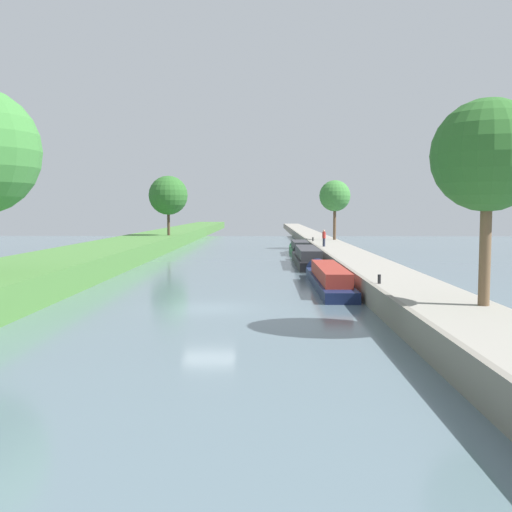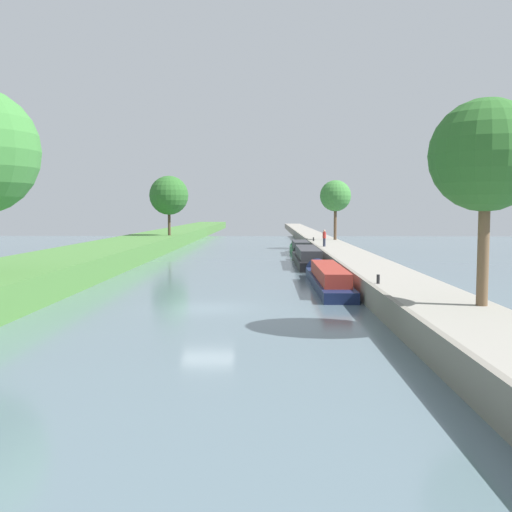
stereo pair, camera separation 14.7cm
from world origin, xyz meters
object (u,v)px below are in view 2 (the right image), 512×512
at_px(narrowboat_navy, 327,277).
at_px(narrowboat_black, 307,257).
at_px(narrowboat_green, 300,248).
at_px(person_walking, 324,238).
at_px(mooring_bollard_far, 313,239).
at_px(mooring_bollard_near, 378,279).

height_order(narrowboat_navy, narrowboat_black, narrowboat_black).
height_order(narrowboat_green, person_walking, person_walking).
bearing_deg(narrowboat_green, person_walking, -71.66).
relative_size(narrowboat_black, mooring_bollard_far, 31.83).
distance_m(narrowboat_black, mooring_bollard_near, 23.15).
relative_size(narrowboat_navy, narrowboat_green, 1.42).
height_order(person_walking, mooring_bollard_near, person_walking).
bearing_deg(narrowboat_black, person_walking, 71.85).
distance_m(person_walking, mooring_bollard_far, 10.23).
bearing_deg(person_walking, mooring_bollard_near, -90.49).
xyz_separation_m(narrowboat_black, person_walking, (2.18, 6.66, 1.39)).
bearing_deg(narrowboat_black, narrowboat_green, 89.43).
height_order(mooring_bollard_near, mooring_bollard_far, same).
relative_size(person_walking, mooring_bollard_near, 3.69).
relative_size(narrowboat_navy, person_walking, 8.76).
bearing_deg(narrowboat_navy, mooring_bollard_far, 86.99).
distance_m(narrowboat_navy, narrowboat_green, 28.12).
bearing_deg(mooring_bollard_far, person_walking, -88.56).
xyz_separation_m(mooring_bollard_near, mooring_bollard_far, (0.00, 39.93, 0.00)).
bearing_deg(person_walking, mooring_bollard_far, 91.44).
height_order(narrowboat_navy, narrowboat_green, narrowboat_green).
bearing_deg(narrowboat_navy, person_walking, 84.92).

